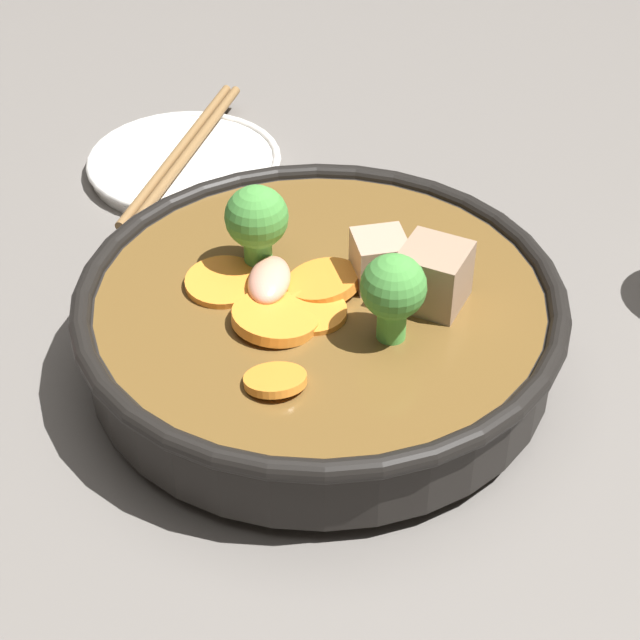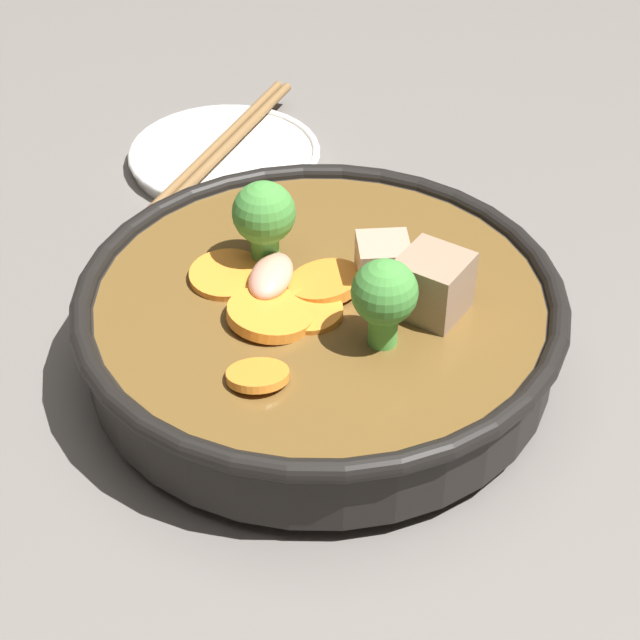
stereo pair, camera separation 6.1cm
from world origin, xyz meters
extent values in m
plane|color=slate|center=(0.00, 0.00, 0.00)|extent=(3.00, 3.00, 0.00)
cylinder|color=black|center=(0.00, 0.00, 0.01)|extent=(0.15, 0.15, 0.01)
cylinder|color=black|center=(0.00, 0.00, 0.03)|extent=(0.27, 0.27, 0.04)
torus|color=black|center=(0.00, 0.00, 0.05)|extent=(0.28, 0.28, 0.01)
cylinder|color=brown|center=(0.00, 0.00, 0.04)|extent=(0.25, 0.25, 0.02)
cylinder|color=orange|center=(-0.02, -0.03, 0.06)|extent=(0.07, 0.07, 0.01)
cylinder|color=orange|center=(0.00, 0.01, 0.06)|extent=(0.05, 0.05, 0.01)
cylinder|color=orange|center=(0.00, -0.02, 0.05)|extent=(0.05, 0.05, 0.01)
cylinder|color=orange|center=(-0.01, -0.07, 0.05)|extent=(0.04, 0.04, 0.01)
cylinder|color=orange|center=(-0.06, 0.00, 0.05)|extent=(0.05, 0.05, 0.01)
cylinder|color=#59B84C|center=(-0.04, 0.02, 0.06)|extent=(0.02, 0.02, 0.02)
sphere|color=#47933D|center=(-0.04, 0.02, 0.09)|extent=(0.04, 0.04, 0.04)
cylinder|color=#59B84C|center=(0.04, -0.03, 0.06)|extent=(0.02, 0.02, 0.02)
sphere|color=#47933D|center=(0.04, -0.03, 0.09)|extent=(0.03, 0.03, 0.03)
cube|color=#9E7F66|center=(0.06, 0.01, 0.07)|extent=(0.04, 0.04, 0.03)
cube|color=tan|center=(0.03, 0.02, 0.07)|extent=(0.04, 0.04, 0.03)
ellipsoid|color=#EA9E84|center=(-0.03, 0.00, 0.06)|extent=(0.03, 0.04, 0.02)
cylinder|color=white|center=(-0.14, 0.20, 0.01)|extent=(0.14, 0.14, 0.01)
torus|color=white|center=(-0.14, 0.20, 0.01)|extent=(0.14, 0.14, 0.01)
cylinder|color=olive|center=(-0.14, 0.20, 0.02)|extent=(0.03, 0.21, 0.01)
cylinder|color=olive|center=(-0.14, 0.20, 0.02)|extent=(0.03, 0.21, 0.01)
camera|label=1|loc=(0.08, -0.46, 0.42)|focal=60.00mm
camera|label=2|loc=(0.14, -0.45, 0.42)|focal=60.00mm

